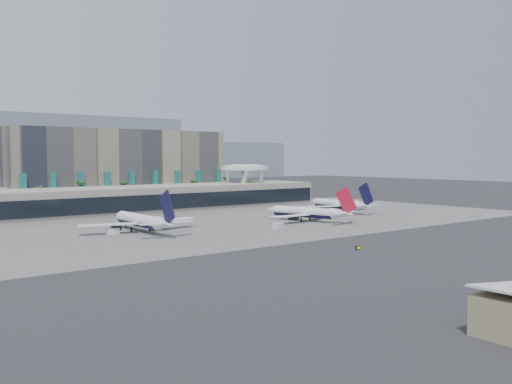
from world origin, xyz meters
TOP-DOWN VIEW (x-y plane):
  - ground at (0.00, 0.00)m, footprint 900.00×900.00m
  - apron_pad at (0.00, 55.00)m, footprint 260.00×130.00m
  - mountain_ridge at (27.88, 470.00)m, footprint 680.00×60.00m
  - hotel at (10.00, 174.41)m, footprint 140.00×30.00m
  - terminal at (0.00, 109.84)m, footprint 170.00×32.50m
  - saucer_structure at (55.00, 116.00)m, footprint 26.00×26.00m
  - palm_row at (7.00, 145.00)m, footprint 157.80×2.80m
  - airliner_left at (-45.91, 42.90)m, footprint 43.82×45.13m
  - airliner_centre at (21.60, 30.74)m, footprint 39.80×41.30m
  - airliner_right at (60.27, 49.64)m, footprint 41.25×42.59m
  - service_vehicle_a at (-56.50, 43.32)m, footprint 4.24×2.17m
  - service_vehicle_b at (-3.02, 20.30)m, footprint 4.45×3.19m
  - taxiway_sign at (-16.23, -29.45)m, footprint 2.35×0.60m

SIDE VIEW (x-z plane):
  - ground at x=0.00m, z-range 0.00..0.00m
  - apron_pad at x=0.00m, z-range 0.00..0.06m
  - taxiway_sign at x=-16.23m, z-range -0.01..1.05m
  - service_vehicle_a at x=-56.50m, z-range 0.00..2.04m
  - service_vehicle_b at x=-3.02m, z-range 0.00..2.07m
  - airliner_centre at x=21.60m, z-range -3.60..10.93m
  - airliner_right at x=60.27m, z-range -3.64..11.06m
  - airliner_left at x=-45.91m, z-range -3.86..11.71m
  - terminal at x=0.00m, z-range -0.73..13.77m
  - palm_row at x=7.00m, z-range 3.95..17.05m
  - hotel at x=10.00m, z-range -4.19..37.81m
  - saucer_structure at x=55.00m, z-range 7.51..29.40m
  - mountain_ridge at x=27.88m, z-range -5.11..64.89m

